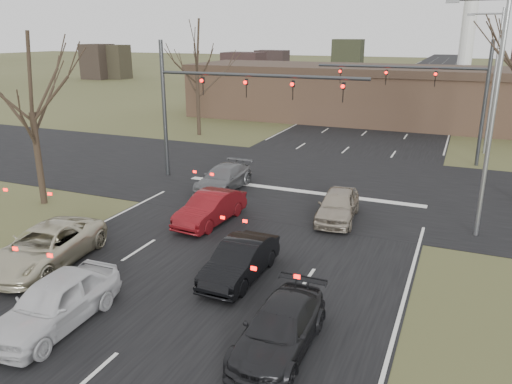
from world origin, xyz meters
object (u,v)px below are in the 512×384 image
building (401,95)px  streetlight_right_far (492,75)px  car_silver_ahead (338,205)px  car_black_hatch (240,260)px  car_silver_suv (45,247)px  car_white_sedan (55,302)px  mast_arm_far (440,87)px  car_grey_ahead (224,178)px  streetlight_right_near (489,106)px  car_red_ahead (210,208)px  mast_arm_near (213,94)px  car_charcoal_sedan (280,329)px

building → streetlight_right_far: streetlight_right_far is taller
car_silver_ahead → car_black_hatch: bearing=-109.1°
car_silver_suv → car_white_sedan: 4.54m
mast_arm_far → car_white_sedan: 27.21m
car_silver_suv → car_grey_ahead: 11.25m
streetlight_right_far → car_white_sedan: size_ratio=2.21×
streetlight_right_near → streetlight_right_far: bearing=88.3°
streetlight_right_far → car_white_sedan: 32.09m
streetlight_right_near → car_silver_suv: 18.16m
car_grey_ahead → car_red_ahead: 5.07m
mast_arm_near → car_black_hatch: bearing=-58.4°
building → streetlight_right_far: bearing=-56.4°
mast_arm_far → car_silver_suv: size_ratio=2.11×
building → car_grey_ahead: bearing=-102.8°
car_white_sedan → car_black_hatch: (3.77, 4.89, -0.09)m
building → car_red_ahead: 31.47m
streetlight_right_near → car_grey_ahead: bearing=172.6°
car_silver_suv → streetlight_right_far: bearing=52.1°
car_black_hatch → car_grey_ahead: (-5.24, 9.20, -0.01)m
mast_arm_near → streetlight_right_near: streetlight_right_near is taller
car_grey_ahead → car_red_ahead: size_ratio=1.08×
car_silver_suv → car_black_hatch: size_ratio=1.27×
building → car_black_hatch: 35.60m
car_black_hatch → car_grey_ahead: car_black_hatch is taller
streetlight_right_near → car_silver_ahead: bearing=-175.4°
streetlight_right_near → car_silver_ahead: (-5.82, -0.46, -4.87)m
car_black_hatch → car_grey_ahead: size_ratio=0.89×
mast_arm_far → car_black_hatch: (-4.94, -20.53, -4.34)m
car_charcoal_sedan → car_silver_ahead: (-1.00, 10.48, 0.08)m
car_black_hatch → mast_arm_far: bearing=77.3°
streetlight_right_far → building: bearing=123.6°
mast_arm_far → car_red_ahead: 18.71m
car_silver_suv → mast_arm_far: bearing=53.7°
building → car_charcoal_sedan: bearing=-87.1°
car_white_sedan → car_red_ahead: 9.32m
car_silver_suv → car_grey_ahead: (1.92, 11.08, -0.06)m
mast_arm_far → streetlight_right_far: bearing=51.9°
car_charcoal_sedan → streetlight_right_far: bearing=79.1°
car_red_ahead → streetlight_right_far: bearing=64.5°
car_grey_ahead → car_charcoal_sedan: bearing=-57.1°
streetlight_right_near → streetlight_right_far: same height
streetlight_right_near → car_charcoal_sedan: 12.95m
mast_arm_near → streetlight_right_far: bearing=43.9°
car_grey_ahead → car_white_sedan: bearing=-83.5°
building → car_red_ahead: size_ratio=9.85×
building → car_silver_suv: size_ratio=8.06×
car_charcoal_sedan → car_red_ahead: (-6.29, 7.84, 0.07)m
mast_arm_far → car_red_ahead: mast_arm_far is taller
mast_arm_near → car_grey_ahead: size_ratio=2.61×
streetlight_right_near → car_grey_ahead: streetlight_right_near is taller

